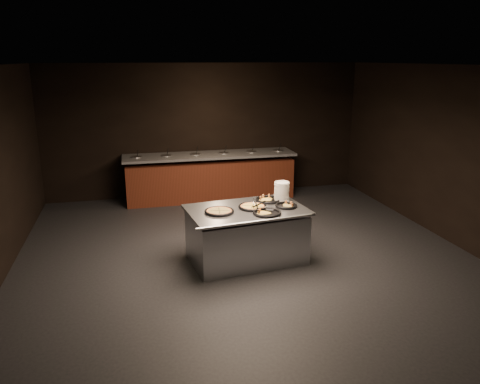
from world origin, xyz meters
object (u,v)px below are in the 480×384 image
at_px(plate_stack, 282,191).
at_px(pan_veggie_whole, 219,211).
at_px(serving_counter, 246,236).
at_px(pan_cheese_whole, 253,207).

bearing_deg(plate_stack, pan_veggie_whole, -161.40).
xyz_separation_m(serving_counter, pan_veggie_whole, (-0.43, -0.08, 0.45)).
height_order(serving_counter, plate_stack, plate_stack).
bearing_deg(plate_stack, serving_counter, -156.56).
bearing_deg(pan_cheese_whole, serving_counter, -169.13).
relative_size(pan_veggie_whole, pan_cheese_whole, 1.02).
xyz_separation_m(plate_stack, pan_veggie_whole, (-1.07, -0.36, -0.13)).
bearing_deg(pan_veggie_whole, pan_cheese_whole, 10.90).
bearing_deg(pan_veggie_whole, plate_stack, 18.60).
relative_size(serving_counter, pan_veggie_whole, 4.30).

